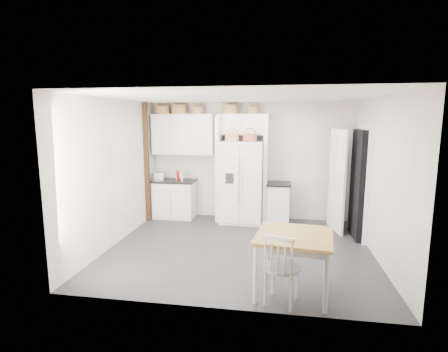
# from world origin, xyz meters

# --- Properties ---
(floor) EXTENTS (4.50, 4.50, 0.00)m
(floor) POSITION_xyz_m (0.00, 0.00, 0.00)
(floor) COLOR black
(floor) RESTS_ON ground
(ceiling) EXTENTS (4.50, 4.50, 0.00)m
(ceiling) POSITION_xyz_m (0.00, 0.00, 2.60)
(ceiling) COLOR white
(ceiling) RESTS_ON wall_back
(wall_back) EXTENTS (4.50, 0.00, 4.50)m
(wall_back) POSITION_xyz_m (0.00, 2.00, 1.30)
(wall_back) COLOR #B2AEA1
(wall_back) RESTS_ON floor
(wall_left) EXTENTS (0.00, 4.00, 4.00)m
(wall_left) POSITION_xyz_m (-2.25, 0.00, 1.30)
(wall_left) COLOR #B2AEA1
(wall_left) RESTS_ON floor
(wall_right) EXTENTS (0.00, 4.00, 4.00)m
(wall_right) POSITION_xyz_m (2.25, 0.00, 1.30)
(wall_right) COLOR #B2AEA1
(wall_right) RESTS_ON floor
(refrigerator) EXTENTS (0.92, 0.74, 1.77)m
(refrigerator) POSITION_xyz_m (-0.15, 1.62, 0.89)
(refrigerator) COLOR silver
(refrigerator) RESTS_ON floor
(base_cab_left) EXTENTS (0.90, 0.57, 0.83)m
(base_cab_left) POSITION_xyz_m (-1.70, 1.70, 0.42)
(base_cab_left) COLOR silver
(base_cab_left) RESTS_ON floor
(base_cab_right) EXTENTS (0.48, 0.57, 0.84)m
(base_cab_right) POSITION_xyz_m (0.64, 1.70, 0.42)
(base_cab_right) COLOR silver
(base_cab_right) RESTS_ON floor
(dining_table) EXTENTS (1.06, 1.06, 0.79)m
(dining_table) POSITION_xyz_m (0.87, -1.45, 0.40)
(dining_table) COLOR olive
(dining_table) RESTS_ON floor
(windsor_chair) EXTENTS (0.55, 0.52, 0.92)m
(windsor_chair) POSITION_xyz_m (0.72, -1.75, 0.46)
(windsor_chair) COLOR silver
(windsor_chair) RESTS_ON floor
(counter_left) EXTENTS (0.94, 0.61, 0.04)m
(counter_left) POSITION_xyz_m (-1.70, 1.70, 0.85)
(counter_left) COLOR black
(counter_left) RESTS_ON base_cab_left
(counter_right) EXTENTS (0.51, 0.61, 0.04)m
(counter_right) POSITION_xyz_m (0.64, 1.70, 0.86)
(counter_right) COLOR black
(counter_right) RESTS_ON base_cab_right
(toaster) EXTENTS (0.27, 0.16, 0.18)m
(toaster) POSITION_xyz_m (-2.04, 1.62, 0.96)
(toaster) COLOR silver
(toaster) RESTS_ON counter_left
(cookbook_red) EXTENTS (0.04, 0.15, 0.22)m
(cookbook_red) POSITION_xyz_m (-1.60, 1.62, 0.98)
(cookbook_red) COLOR red
(cookbook_red) RESTS_ON counter_left
(cookbook_cream) EXTENTS (0.06, 0.14, 0.21)m
(cookbook_cream) POSITION_xyz_m (-1.49, 1.62, 0.98)
(cookbook_cream) COLOR silver
(cookbook_cream) RESTS_ON counter_left
(basket_upper_a) EXTENTS (0.31, 0.31, 0.18)m
(basket_upper_a) POSITION_xyz_m (-1.97, 1.83, 2.44)
(basket_upper_a) COLOR brown
(basket_upper_a) RESTS_ON upper_cabinet
(basket_upper_b) EXTENTS (0.34, 0.34, 0.20)m
(basket_upper_b) POSITION_xyz_m (-1.58, 1.83, 2.45)
(basket_upper_b) COLOR brown
(basket_upper_b) RESTS_ON upper_cabinet
(basket_upper_c) EXTENTS (0.28, 0.28, 0.16)m
(basket_upper_c) POSITION_xyz_m (-1.17, 1.83, 2.43)
(basket_upper_c) COLOR brown
(basket_upper_c) RESTS_ON upper_cabinet
(basket_bridge_a) EXTENTS (0.35, 0.35, 0.20)m
(basket_bridge_a) POSITION_xyz_m (-0.44, 1.83, 2.45)
(basket_bridge_a) COLOR brown
(basket_bridge_a) RESTS_ON bridge_cabinet
(basket_bridge_b) EXTENTS (0.26, 0.26, 0.15)m
(basket_bridge_b) POSITION_xyz_m (0.06, 1.83, 2.42)
(basket_bridge_b) COLOR brown
(basket_bridge_b) RESTS_ON bridge_cabinet
(basket_fridge_a) EXTENTS (0.29, 0.29, 0.16)m
(basket_fridge_a) POSITION_xyz_m (-0.36, 1.52, 1.85)
(basket_fridge_a) COLOR brown
(basket_fridge_a) RESTS_ON refrigerator
(basket_fridge_b) EXTENTS (0.29, 0.29, 0.16)m
(basket_fridge_b) POSITION_xyz_m (0.02, 1.52, 1.85)
(basket_fridge_b) COLOR brown
(basket_fridge_b) RESTS_ON refrigerator
(upper_cabinet) EXTENTS (1.40, 0.34, 0.90)m
(upper_cabinet) POSITION_xyz_m (-1.50, 1.83, 1.90)
(upper_cabinet) COLOR silver
(upper_cabinet) RESTS_ON wall_back
(bridge_cabinet) EXTENTS (1.12, 0.34, 0.45)m
(bridge_cabinet) POSITION_xyz_m (-0.15, 1.83, 2.12)
(bridge_cabinet) COLOR silver
(bridge_cabinet) RESTS_ON wall_back
(fridge_panel_left) EXTENTS (0.08, 0.60, 2.30)m
(fridge_panel_left) POSITION_xyz_m (-0.66, 1.70, 1.15)
(fridge_panel_left) COLOR silver
(fridge_panel_left) RESTS_ON floor
(fridge_panel_right) EXTENTS (0.08, 0.60, 2.30)m
(fridge_panel_right) POSITION_xyz_m (0.36, 1.70, 1.15)
(fridge_panel_right) COLOR silver
(fridge_panel_right) RESTS_ON floor
(trim_post) EXTENTS (0.09, 0.09, 2.60)m
(trim_post) POSITION_xyz_m (-2.20, 1.35, 1.30)
(trim_post) COLOR #331F0C
(trim_post) RESTS_ON floor
(doorway_void) EXTENTS (0.18, 0.85, 2.05)m
(doorway_void) POSITION_xyz_m (2.16, 1.00, 1.02)
(doorway_void) COLOR black
(doorway_void) RESTS_ON floor
(door_slab) EXTENTS (0.21, 0.79, 2.05)m
(door_slab) POSITION_xyz_m (1.80, 1.33, 1.02)
(door_slab) COLOR white
(door_slab) RESTS_ON floor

